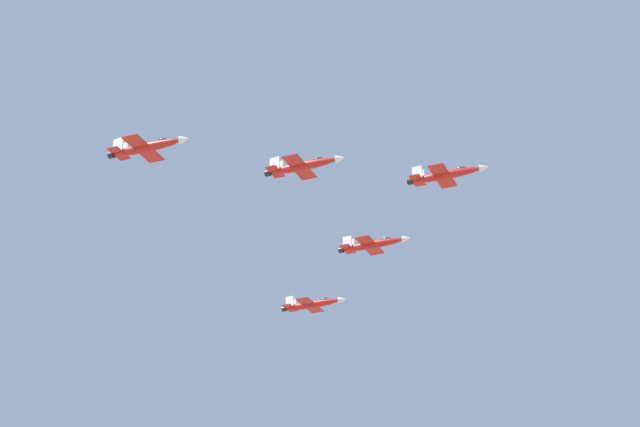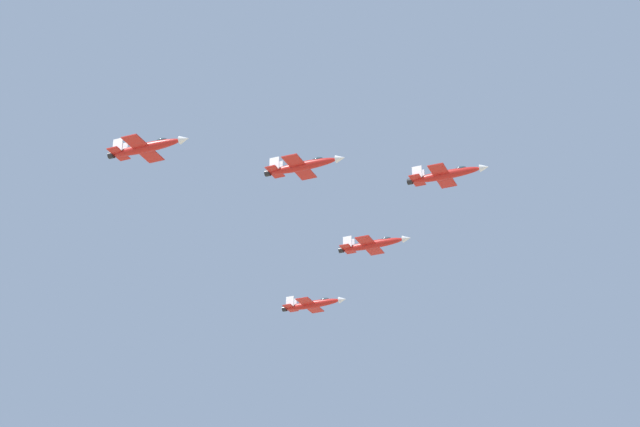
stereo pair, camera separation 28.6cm
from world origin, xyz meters
name	(u,v)px [view 1 (the left image)]	position (x,y,z in m)	size (l,w,h in m)	color
jet_lead	(446,175)	(2.42, -0.89, 134.58)	(9.25, 14.63, 3.10)	red
jet_left_wingman	(373,244)	(23.16, 14.92, 131.95)	(9.26, 14.61, 3.10)	red
jet_right_wingman	(303,166)	(-9.84, 22.13, 131.94)	(9.08, 14.36, 3.04)	red
jet_left_outer	(312,304)	(43.90, 30.73, 128.79)	(9.23, 14.54, 3.09)	red
jet_right_outer	(147,147)	(-22.10, 45.14, 130.93)	(9.21, 14.59, 3.09)	red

